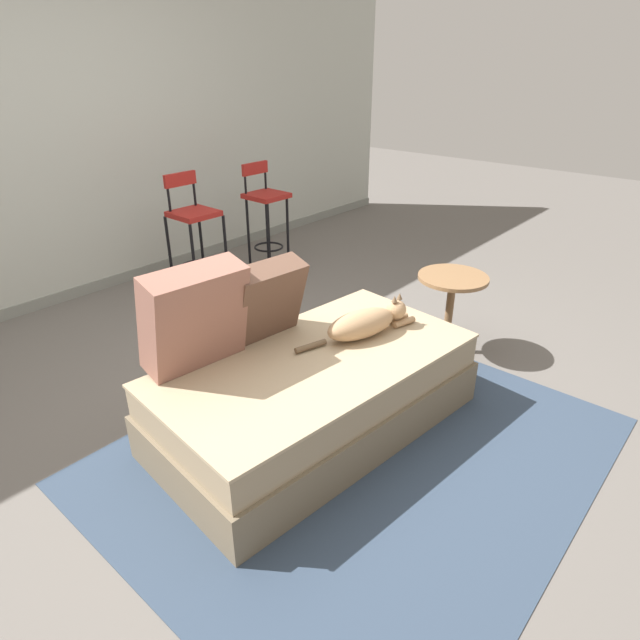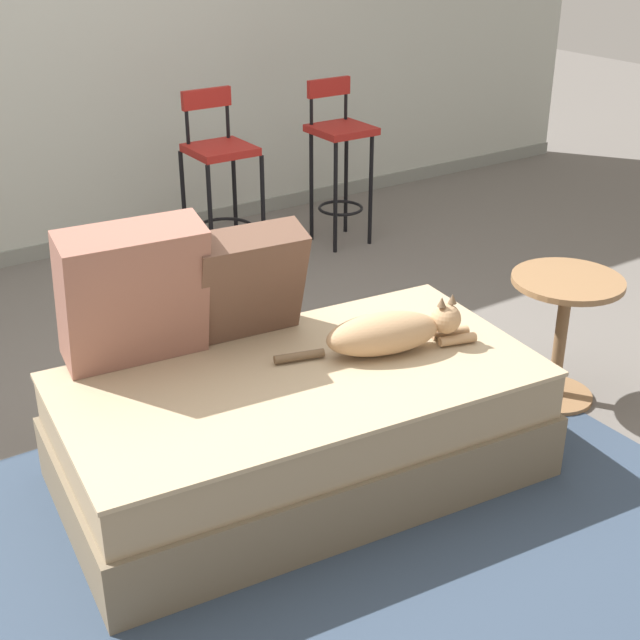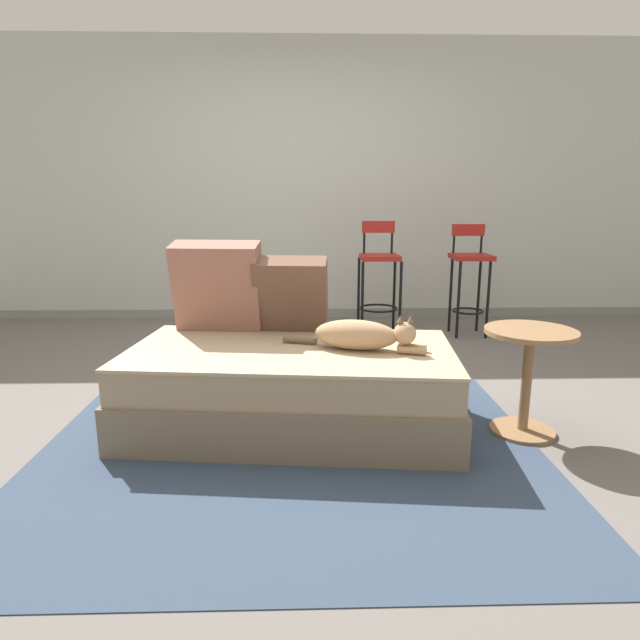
% 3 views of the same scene
% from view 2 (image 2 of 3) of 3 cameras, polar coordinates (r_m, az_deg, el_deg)
% --- Properties ---
extents(ground_plane, '(16.00, 16.00, 0.00)m').
position_cam_2_polar(ground_plane, '(3.56, -4.73, -6.73)').
color(ground_plane, '#66605B').
rests_on(ground_plane, ground).
extents(wall_back_panel, '(8.00, 0.10, 2.60)m').
position_cam_2_polar(wall_back_panel, '(5.13, -18.36, 17.78)').
color(wall_back_panel, '#B7BCB2').
rests_on(wall_back_panel, ground).
extents(wall_baseboard_trim, '(8.00, 0.02, 0.09)m').
position_cam_2_polar(wall_baseboard_trim, '(5.38, -16.35, 4.46)').
color(wall_baseboard_trim, gray).
rests_on(wall_baseboard_trim, ground).
extents(area_rug, '(2.36, 1.98, 0.01)m').
position_cam_2_polar(area_rug, '(3.07, 1.86, -12.54)').
color(area_rug, '#334256').
rests_on(area_rug, ground).
extents(couch, '(1.74, 1.05, 0.42)m').
position_cam_2_polar(couch, '(3.15, -1.27, -6.70)').
color(couch, '#766750').
rests_on(couch, ground).
extents(throw_pillow_corner, '(0.51, 0.32, 0.51)m').
position_cam_2_polar(throw_pillow_corner, '(3.07, -11.88, 1.66)').
color(throw_pillow_corner, '#936051').
rests_on(throw_pillow_corner, couch).
extents(throw_pillow_middle, '(0.43, 0.30, 0.43)m').
position_cam_2_polar(throw_pillow_middle, '(3.21, -4.75, 2.44)').
color(throw_pillow_middle, brown).
rests_on(throw_pillow_middle, couch).
extents(cat, '(0.72, 0.29, 0.19)m').
position_cam_2_polar(cat, '(3.16, 4.57, -0.78)').
color(cat, tan).
rests_on(cat, couch).
extents(bar_stool_near_window, '(0.34, 0.34, 0.97)m').
position_cam_2_polar(bar_stool_near_window, '(4.85, -6.41, 9.27)').
color(bar_stool_near_window, black).
rests_on(bar_stool_near_window, ground).
extents(bar_stool_by_doorway, '(0.32, 0.32, 0.95)m').
position_cam_2_polar(bar_stool_by_doorway, '(5.23, 1.26, 10.87)').
color(bar_stool_by_doorway, black).
rests_on(bar_stool_by_doorway, ground).
extents(side_table, '(0.44, 0.44, 0.54)m').
position_cam_2_polar(side_table, '(3.70, 15.27, -0.08)').
color(side_table, olive).
rests_on(side_table, ground).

